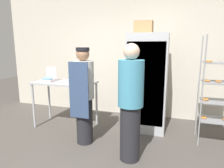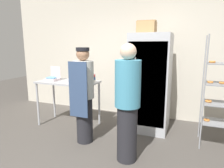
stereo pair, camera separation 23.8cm
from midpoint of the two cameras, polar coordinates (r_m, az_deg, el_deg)
ground_plane at (r=3.08m, az=-4.49°, el=-21.35°), size 14.00×14.00×0.00m
back_wall at (r=4.74m, az=7.38°, el=9.57°), size 6.40×0.12×3.06m
refrigerator at (r=3.95m, az=12.52°, el=0.32°), size 0.74×0.78×1.86m
baking_rack at (r=3.68m, az=30.35°, el=-2.34°), size 0.54×0.48×1.81m
prep_counter at (r=4.14m, az=-10.84°, el=-0.73°), size 1.22×0.61×0.93m
donut_box at (r=4.25m, az=-15.16°, el=1.61°), size 0.24×0.24×0.28m
blender_pitcher at (r=4.05m, az=-8.66°, el=2.52°), size 0.13×0.13×0.28m
binder_stack at (r=3.87m, az=-5.57°, el=1.47°), size 0.29×0.26×0.16m
cardboard_storage_box at (r=4.02m, az=11.63°, el=15.56°), size 0.35×0.30×0.25m
person_baker at (r=3.34m, az=-6.07°, el=-3.00°), size 0.34×0.36×1.61m
person_customer at (r=2.79m, az=6.89°, el=-5.52°), size 0.36×0.36×1.67m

